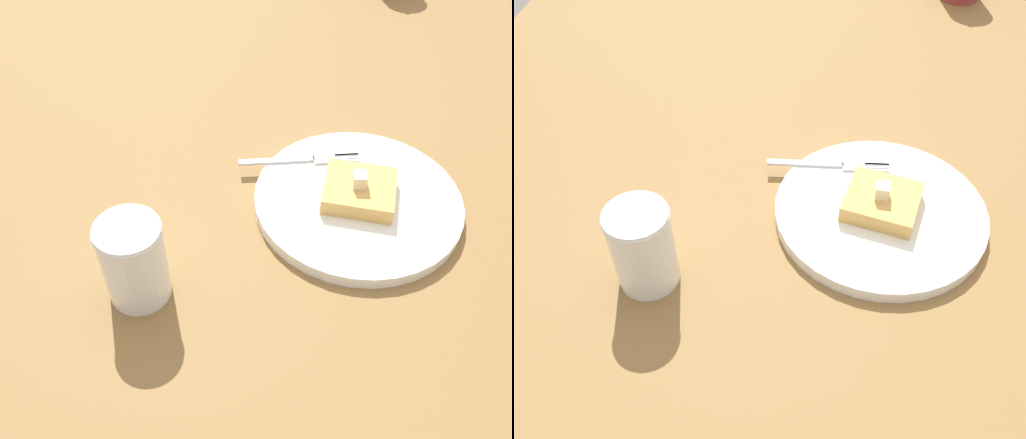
% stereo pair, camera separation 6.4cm
% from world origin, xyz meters
% --- Properties ---
extents(table_surface, '(1.26, 1.26, 0.02)m').
position_xyz_m(table_surface, '(0.00, 0.00, 0.01)').
color(table_surface, brown).
rests_on(table_surface, ground).
extents(plate, '(0.26, 0.26, 0.02)m').
position_xyz_m(plate, '(0.08, 0.04, 0.03)').
color(plate, white).
rests_on(plate, table_surface).
extents(toast_slice_center, '(0.10, 0.10, 0.02)m').
position_xyz_m(toast_slice_center, '(0.08, 0.04, 0.05)').
color(toast_slice_center, tan).
rests_on(toast_slice_center, plate).
extents(butter_pat_primary, '(0.02, 0.02, 0.02)m').
position_xyz_m(butter_pat_primary, '(0.08, 0.03, 0.07)').
color(butter_pat_primary, beige).
rests_on(butter_pat_primary, toast_slice_center).
extents(fork, '(0.03, 0.16, 0.00)m').
position_xyz_m(fork, '(0.01, -0.02, 0.04)').
color(fork, silver).
rests_on(fork, plate).
extents(syrup_jar, '(0.07, 0.07, 0.10)m').
position_xyz_m(syrup_jar, '(0.20, -0.22, 0.07)').
color(syrup_jar, '#391709').
rests_on(syrup_jar, table_surface).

